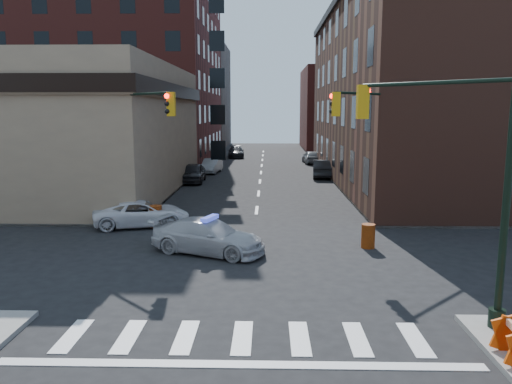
{
  "coord_description": "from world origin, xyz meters",
  "views": [
    {
      "loc": [
        0.65,
        -19.06,
        5.91
      ],
      "look_at": [
        0.12,
        3.38,
        2.2
      ],
      "focal_mm": 35.0,
      "sensor_mm": 36.0,
      "label": 1
    }
  ],
  "objects_px": {
    "parked_car_wnear": "(193,173)",
    "parked_car_enear": "(323,169)",
    "parked_car_wfar": "(211,166)",
    "barricade_nw_a": "(128,205)",
    "pedestrian_a": "(102,198)",
    "barrel_bank": "(156,216)",
    "pickup": "(142,213)",
    "police_car": "(208,236)",
    "barrel_road": "(368,236)",
    "pedestrian_b": "(41,205)"
  },
  "relations": [
    {
      "from": "parked_car_wnear",
      "to": "parked_car_enear",
      "type": "bearing_deg",
      "value": 16.47
    },
    {
      "from": "parked_car_wfar",
      "to": "barricade_nw_a",
      "type": "bearing_deg",
      "value": -90.43
    },
    {
      "from": "pedestrian_a",
      "to": "barrel_bank",
      "type": "distance_m",
      "value": 4.65
    },
    {
      "from": "pickup",
      "to": "barricade_nw_a",
      "type": "bearing_deg",
      "value": 16.36
    },
    {
      "from": "barricade_nw_a",
      "to": "police_car",
      "type": "bearing_deg",
      "value": -44.21
    },
    {
      "from": "police_car",
      "to": "barrel_road",
      "type": "xyz_separation_m",
      "value": [
        6.82,
        0.93,
        -0.19
      ]
    },
    {
      "from": "pedestrian_a",
      "to": "barricade_nw_a",
      "type": "xyz_separation_m",
      "value": [
        1.56,
        -0.44,
        -0.3
      ]
    },
    {
      "from": "parked_car_wnear",
      "to": "pedestrian_a",
      "type": "height_order",
      "value": "pedestrian_a"
    },
    {
      "from": "parked_car_enear",
      "to": "barricade_nw_a",
      "type": "relative_size",
      "value": 3.47
    },
    {
      "from": "pedestrian_a",
      "to": "parked_car_enear",
      "type": "bearing_deg",
      "value": 49.49
    },
    {
      "from": "police_car",
      "to": "parked_car_wnear",
      "type": "xyz_separation_m",
      "value": [
        -3.68,
        20.38,
        0.07
      ]
    },
    {
      "from": "parked_car_wnear",
      "to": "barrel_bank",
      "type": "xyz_separation_m",
      "value": [
        0.47,
        -15.82,
        -0.22
      ]
    },
    {
      "from": "parked_car_wnear",
      "to": "barricade_nw_a",
      "type": "relative_size",
      "value": 3.36
    },
    {
      "from": "parked_car_enear",
      "to": "barricade_nw_a",
      "type": "xyz_separation_m",
      "value": [
        -12.63,
        -16.82,
        -0.12
      ]
    },
    {
      "from": "barrel_bank",
      "to": "barricade_nw_a",
      "type": "xyz_separation_m",
      "value": [
        -2.1,
        2.4,
        0.1
      ]
    },
    {
      "from": "parked_car_wnear",
      "to": "police_car",
      "type": "bearing_deg",
      "value": -80.43
    },
    {
      "from": "barrel_road",
      "to": "barricade_nw_a",
      "type": "xyz_separation_m",
      "value": [
        -12.13,
        6.02,
        0.14
      ]
    },
    {
      "from": "pickup",
      "to": "parked_car_wnear",
      "type": "relative_size",
      "value": 1.05
    },
    {
      "from": "parked_car_enear",
      "to": "barrel_bank",
      "type": "relative_size",
      "value": 4.23
    },
    {
      "from": "barricade_nw_a",
      "to": "pedestrian_b",
      "type": "bearing_deg",
      "value": -144.64
    },
    {
      "from": "pedestrian_a",
      "to": "barricade_nw_a",
      "type": "relative_size",
      "value": 1.19
    },
    {
      "from": "parked_car_wfar",
      "to": "parked_car_enear",
      "type": "relative_size",
      "value": 0.86
    },
    {
      "from": "parked_car_wfar",
      "to": "parked_car_enear",
      "type": "xyz_separation_m",
      "value": [
        10.19,
        -2.89,
        0.11
      ]
    },
    {
      "from": "parked_car_enear",
      "to": "pedestrian_a",
      "type": "distance_m",
      "value": 21.68
    },
    {
      "from": "parked_car_enear",
      "to": "barrel_road",
      "type": "bearing_deg",
      "value": 94.15
    },
    {
      "from": "parked_car_wnear",
      "to": "pedestrian_a",
      "type": "relative_size",
      "value": 2.83
    },
    {
      "from": "police_car",
      "to": "pickup",
      "type": "height_order",
      "value": "police_car"
    },
    {
      "from": "barrel_road",
      "to": "pedestrian_b",
      "type": "bearing_deg",
      "value": 165.94
    },
    {
      "from": "police_car",
      "to": "barrel_bank",
      "type": "distance_m",
      "value": 5.58
    },
    {
      "from": "pedestrian_b",
      "to": "parked_car_wnear",
      "type": "bearing_deg",
      "value": 62.95
    },
    {
      "from": "police_car",
      "to": "pedestrian_b",
      "type": "bearing_deg",
      "value": 83.19
    },
    {
      "from": "pickup",
      "to": "barricade_nw_a",
      "type": "height_order",
      "value": "pickup"
    },
    {
      "from": "police_car",
      "to": "barrel_bank",
      "type": "height_order",
      "value": "police_car"
    },
    {
      "from": "parked_car_wfar",
      "to": "barrel_road",
      "type": "distance_m",
      "value": 27.49
    },
    {
      "from": "pickup",
      "to": "parked_car_wfar",
      "type": "relative_size",
      "value": 1.18
    },
    {
      "from": "police_car",
      "to": "barrel_bank",
      "type": "bearing_deg",
      "value": 56.61
    },
    {
      "from": "parked_car_wnear",
      "to": "barrel_road",
      "type": "bearing_deg",
      "value": -62.31
    },
    {
      "from": "police_car",
      "to": "barrel_road",
      "type": "height_order",
      "value": "police_car"
    },
    {
      "from": "police_car",
      "to": "barricade_nw_a",
      "type": "xyz_separation_m",
      "value": [
        -5.32,
        6.95,
        -0.05
      ]
    },
    {
      "from": "parked_car_wfar",
      "to": "barrel_bank",
      "type": "distance_m",
      "value": 22.11
    },
    {
      "from": "parked_car_wnear",
      "to": "pedestrian_a",
      "type": "bearing_deg",
      "value": -104.5
    },
    {
      "from": "pedestrian_a",
      "to": "parked_car_wfar",
      "type": "bearing_deg",
      "value": 78.65
    },
    {
      "from": "police_car",
      "to": "pickup",
      "type": "bearing_deg",
      "value": 61.33
    },
    {
      "from": "parked_car_enear",
      "to": "barricade_nw_a",
      "type": "height_order",
      "value": "parked_car_enear"
    },
    {
      "from": "barrel_bank",
      "to": "police_car",
      "type": "bearing_deg",
      "value": -54.77
    },
    {
      "from": "police_car",
      "to": "pedestrian_b",
      "type": "height_order",
      "value": "pedestrian_b"
    },
    {
      "from": "parked_car_wfar",
      "to": "pedestrian_b",
      "type": "distance_m",
      "value": 22.62
    },
    {
      "from": "police_car",
      "to": "pedestrian_b",
      "type": "xyz_separation_m",
      "value": [
        -9.25,
        4.95,
        0.36
      ]
    },
    {
      "from": "police_car",
      "to": "parked_car_enear",
      "type": "relative_size",
      "value": 1.03
    },
    {
      "from": "parked_car_enear",
      "to": "police_car",
      "type": "bearing_deg",
      "value": 78.3
    }
  ]
}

